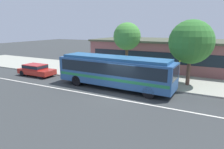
{
  "coord_description": "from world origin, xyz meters",
  "views": [
    {
      "loc": [
        6.58,
        -13.78,
        5.35
      ],
      "look_at": [
        -1.29,
        1.41,
        1.3
      ],
      "focal_mm": 31.92,
      "sensor_mm": 36.0,
      "label": 1
    }
  ],
  "objects_px": {
    "transit_bus": "(115,70)",
    "bus_stop_sign": "(179,71)",
    "pedestrian_waiting_near_sign": "(136,71)",
    "sedan_behind_bus": "(36,69)",
    "street_tree_near_stop": "(127,37)",
    "street_tree_mid_block": "(191,42)"
  },
  "relations": [
    {
      "from": "transit_bus",
      "to": "bus_stop_sign",
      "type": "bearing_deg",
      "value": 20.5
    },
    {
      "from": "transit_bus",
      "to": "pedestrian_waiting_near_sign",
      "type": "relative_size",
      "value": 6.67
    },
    {
      "from": "sedan_behind_bus",
      "to": "street_tree_near_stop",
      "type": "xyz_separation_m",
      "value": [
        9.32,
        4.21,
        3.68
      ]
    },
    {
      "from": "sedan_behind_bus",
      "to": "street_tree_mid_block",
      "type": "height_order",
      "value": "street_tree_mid_block"
    },
    {
      "from": "street_tree_near_stop",
      "to": "sedan_behind_bus",
      "type": "bearing_deg",
      "value": -155.66
    },
    {
      "from": "transit_bus",
      "to": "pedestrian_waiting_near_sign",
      "type": "height_order",
      "value": "transit_bus"
    },
    {
      "from": "sedan_behind_bus",
      "to": "street_tree_mid_block",
      "type": "bearing_deg",
      "value": 12.68
    },
    {
      "from": "bus_stop_sign",
      "to": "street_tree_near_stop",
      "type": "distance_m",
      "value": 6.94
    },
    {
      "from": "pedestrian_waiting_near_sign",
      "to": "street_tree_mid_block",
      "type": "distance_m",
      "value": 5.81
    },
    {
      "from": "pedestrian_waiting_near_sign",
      "to": "street_tree_near_stop",
      "type": "height_order",
      "value": "street_tree_near_stop"
    },
    {
      "from": "sedan_behind_bus",
      "to": "bus_stop_sign",
      "type": "bearing_deg",
      "value": 6.63
    },
    {
      "from": "transit_bus",
      "to": "street_tree_mid_block",
      "type": "relative_size",
      "value": 1.81
    },
    {
      "from": "sedan_behind_bus",
      "to": "street_tree_mid_block",
      "type": "distance_m",
      "value": 16.54
    },
    {
      "from": "pedestrian_waiting_near_sign",
      "to": "street_tree_mid_block",
      "type": "relative_size",
      "value": 0.27
    },
    {
      "from": "sedan_behind_bus",
      "to": "bus_stop_sign",
      "type": "relative_size",
      "value": 1.7
    },
    {
      "from": "pedestrian_waiting_near_sign",
      "to": "street_tree_mid_block",
      "type": "bearing_deg",
      "value": 4.64
    },
    {
      "from": "sedan_behind_bus",
      "to": "bus_stop_sign",
      "type": "distance_m",
      "value": 15.37
    },
    {
      "from": "sedan_behind_bus",
      "to": "street_tree_mid_block",
      "type": "xyz_separation_m",
      "value": [
        15.8,
        3.56,
        3.36
      ]
    },
    {
      "from": "sedan_behind_bus",
      "to": "pedestrian_waiting_near_sign",
      "type": "distance_m",
      "value": 11.31
    },
    {
      "from": "pedestrian_waiting_near_sign",
      "to": "bus_stop_sign",
      "type": "relative_size",
      "value": 0.64
    },
    {
      "from": "bus_stop_sign",
      "to": "street_tree_near_stop",
      "type": "bearing_deg",
      "value": 157.56
    },
    {
      "from": "street_tree_near_stop",
      "to": "street_tree_mid_block",
      "type": "height_order",
      "value": "street_tree_mid_block"
    }
  ]
}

